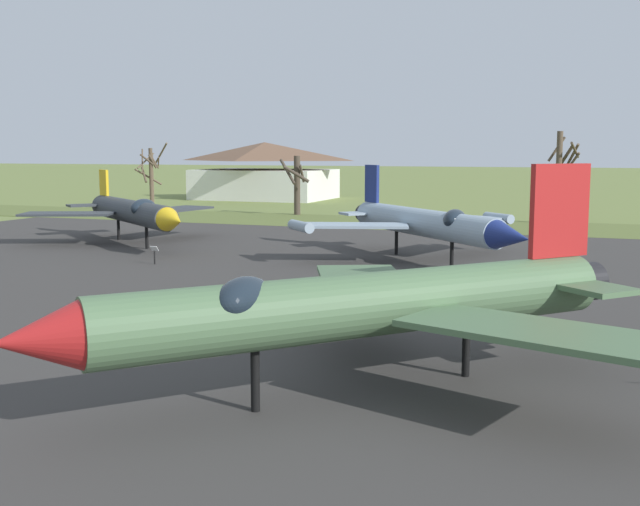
{
  "coord_description": "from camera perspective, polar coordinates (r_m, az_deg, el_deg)",
  "views": [
    {
      "loc": [
        15.04,
        -8.07,
        6.35
      ],
      "look_at": [
        3.59,
        22.65,
        1.98
      ],
      "focal_mm": 43.15,
      "sensor_mm": 36.0,
      "label": 1
    }
  ],
  "objects": [
    {
      "name": "bare_tree_center",
      "position": [
        76.07,
        -1.76,
        5.23
      ],
      "size": [
        3.39,
        2.36,
        5.85
      ],
      "color": "#42382D",
      "rests_on": "ground"
    },
    {
      "name": "grass_verge_strip",
      "position": [
        67.22,
        7.43,
        2.14
      ],
      "size": [
        131.97,
        12.0,
        0.06
      ],
      "primitive_type": "cube",
      "color": "#5A6831",
      "rests_on": "ground"
    },
    {
      "name": "jet_fighter_rear_center",
      "position": [
        44.03,
        7.99,
        2.24
      ],
      "size": [
        14.36,
        14.42,
        5.45
      ],
      "color": "#8EA3B2",
      "rests_on": "ground"
    },
    {
      "name": "bare_tree_far_left",
      "position": [
        85.06,
        -12.32,
        5.62
      ],
      "size": [
        3.29,
        3.6,
        7.22
      ],
      "color": "brown",
      "rests_on": "ground"
    },
    {
      "name": "info_placard_rear_center",
      "position": [
        35.44,
        13.36,
        -2.01
      ],
      "size": [
        0.51,
        0.35,
        0.91
      ],
      "color": "black",
      "rests_on": "ground"
    },
    {
      "name": "jet_fighter_front_left",
      "position": [
        19.87,
        3.2,
        -3.74
      ],
      "size": [
        14.12,
        14.57,
        5.98
      ],
      "color": "#4C6B47",
      "rests_on": "ground"
    },
    {
      "name": "bare_tree_right_of_center",
      "position": [
        69.92,
        17.43,
        5.73
      ],
      "size": [
        2.78,
        3.31,
        8.02
      ],
      "color": "brown",
      "rests_on": "ground"
    },
    {
      "name": "info_placard_rear_left",
      "position": [
        43.89,
        -12.18,
        -0.03
      ],
      "size": [
        0.47,
        0.26,
        1.08
      ],
      "color": "black",
      "rests_on": "ground"
    },
    {
      "name": "jet_fighter_rear_left",
      "position": [
        53.22,
        -13.71,
        3.01
      ],
      "size": [
        14.63,
        13.37,
        4.96
      ],
      "color": "#33383D",
      "rests_on": "ground"
    },
    {
      "name": "bare_tree_left_of_center",
      "position": [
        83.13,
        -12.48,
        5.56
      ],
      "size": [
        2.11,
        1.64,
        6.63
      ],
      "color": "brown",
      "rests_on": "ground"
    },
    {
      "name": "visitor_building",
      "position": [
        102.57,
        -4.12,
        6.09
      ],
      "size": [
        17.73,
        12.84,
        7.46
      ],
      "color": "silver",
      "rests_on": "ground"
    },
    {
      "name": "asphalt_apron",
      "position": [
        31.76,
        -8.3,
        -3.98
      ],
      "size": [
        71.97,
        63.93,
        0.05
      ],
      "primitive_type": "cube",
      "color": "#383533",
      "rests_on": "ground"
    }
  ]
}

